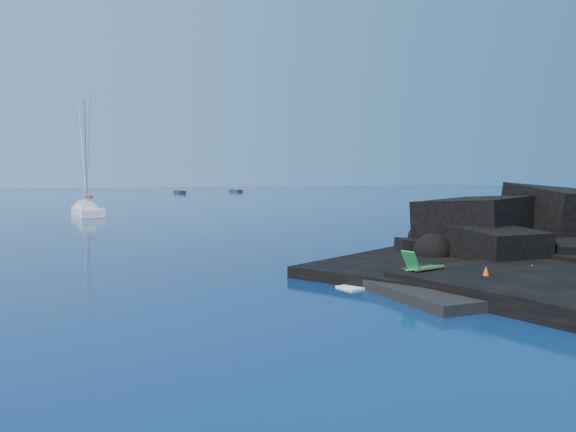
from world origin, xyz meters
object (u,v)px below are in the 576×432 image
object	(u,v)px
sailboat	(88,216)
deck_chair	(425,262)
distant_boat_a	(180,193)
distant_boat_b	(236,192)
sunbather	(523,269)
marker_cone	(486,275)

from	to	relation	value
sailboat	deck_chair	xyz separation A→B (m)	(4.79, -44.91, 0.92)
sailboat	distant_boat_a	size ratio (longest dim) A/B	2.34
deck_chair	distant_boat_a	distance (m)	119.71
deck_chair	distant_boat_b	distance (m)	127.99
sailboat	sunbather	world-z (taller)	sailboat
deck_chair	sunbather	xyz separation A→B (m)	(3.82, -1.15, -0.39)
marker_cone	distant_boat_b	xyz separation A→B (m)	(42.60, 122.23, -0.65)
distant_boat_b	marker_cone	bearing A→B (deg)	-115.81
sunbather	marker_cone	bearing A→B (deg)	-159.82
sailboat	sunbather	bearing A→B (deg)	-77.87
deck_chair	distant_boat_a	size ratio (longest dim) A/B	0.32
sunbather	distant_boat_a	distance (m)	120.02
sailboat	sunbather	size ratio (longest dim) A/B	6.64
marker_cone	distant_boat_a	bearing A→B (deg)	77.46
deck_chair	marker_cone	bearing A→B (deg)	-68.75
sailboat	sunbather	distance (m)	46.86
deck_chair	distant_boat_b	bearing A→B (deg)	63.28
deck_chair	marker_cone	distance (m)	2.18
deck_chair	sunbather	distance (m)	4.01
distant_boat_a	marker_cone	bearing A→B (deg)	-101.41
distant_boat_b	deck_chair	bearing A→B (deg)	-116.52
distant_boat_a	deck_chair	bearing A→B (deg)	-102.08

